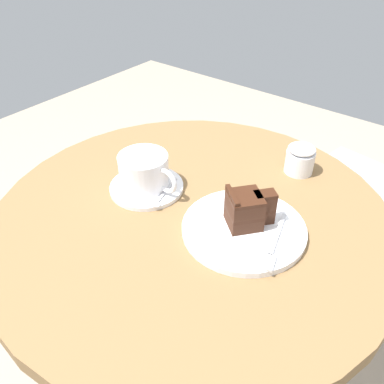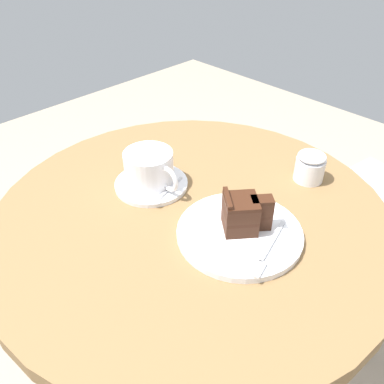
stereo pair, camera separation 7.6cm
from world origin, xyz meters
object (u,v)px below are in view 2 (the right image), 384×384
Objects in this scene: coffee_cup at (150,167)px; fork at (265,254)px; sugar_pot at (310,166)px; teaspoon at (164,194)px; saucer at (152,184)px; cake_plate at (239,233)px; cake_slice at (243,214)px; napkin at (238,225)px.

fork is (0.30, -0.01, -0.03)m from coffee_cup.
teaspoon is at bearing -122.29° from sugar_pot.
saucer is 1.12× the size of coffee_cup.
teaspoon is at bearing -11.57° from saucer.
coffee_cup reaches higher than fork.
sugar_pot is (-0.01, 0.24, 0.03)m from cake_plate.
coffee_cup reaches higher than sugar_pot.
cake_plate is 1.54× the size of fork.
coffee_cup reaches higher than cake_plate.
sugar_pot is at bearing 92.09° from cake_slice.
coffee_cup is 0.22m from napkin.
fork reaches higher than napkin.
napkin is (-0.09, 0.04, -0.01)m from fork.
cake_slice reaches higher than fork.
cake_slice reaches higher than cake_plate.
coffee_cup is 0.94× the size of fork.
cake_plate is 3.38× the size of sugar_pot.
napkin is at bearing 135.33° from cake_plate.
sugar_pot is (-0.01, 0.23, -0.01)m from cake_slice.
sugar_pot reaches higher than fork.
sugar_pot is at bearing 48.93° from coffee_cup.
teaspoon is (0.05, -0.01, -0.03)m from coffee_cup.
cake_slice is 0.64× the size of fork.
napkin is 2.89× the size of sugar_pot.
napkin is at bearing -91.89° from sugar_pot.
cake_plate is 0.03m from napkin.
cake_slice is at bearing 5.21° from saucer.
cake_plate is 0.24m from sugar_pot.
cake_slice is (0.23, 0.02, -0.00)m from coffee_cup.
cake_plate is at bearing -74.10° from cake_slice.
saucer is at bearing -171.77° from napkin.
coffee_cup is at bearing -131.07° from sugar_pot.
napkin is at bearing 8.01° from coffee_cup.
cake_slice is at bearing 85.45° from teaspoon.
fork is 0.09m from napkin.
napkin is at bearing -128.44° from fork.
cake_slice is 0.05m from napkin.
sugar_pot reaches higher than teaspoon.
coffee_cup is (-0.00, 0.00, 0.04)m from saucer.
coffee_cup is 0.33m from sugar_pot.
napkin is at bearing 89.78° from teaspoon.
cake_slice reaches higher than napkin.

